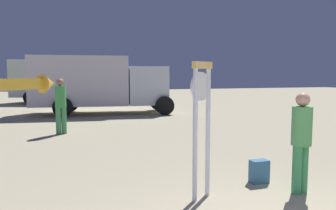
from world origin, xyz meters
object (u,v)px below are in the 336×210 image
(arrow_sign, at_px, (12,115))
(box_truck_far, at_px, (61,80))
(backpack, at_px, (259,171))
(box_truck_near, at_px, (98,83))
(standing_clock, at_px, (201,116))
(person_distant, at_px, (61,103))
(person_near_clock, at_px, (301,138))

(arrow_sign, distance_m, box_truck_far, 18.69)
(backpack, xyz_separation_m, box_truck_far, (-3.47, 18.26, 1.42))
(backpack, xyz_separation_m, box_truck_near, (-1.62, 11.16, 1.35))
(standing_clock, relative_size, box_truck_far, 0.29)
(standing_clock, distance_m, backpack, 1.69)
(person_distant, bearing_deg, box_truck_far, 90.66)
(person_near_clock, bearing_deg, box_truck_far, 101.35)
(standing_clock, height_order, box_truck_near, box_truck_near)
(box_truck_near, bearing_deg, standing_clock, -88.19)
(arrow_sign, relative_size, backpack, 5.17)
(arrow_sign, distance_m, backpack, 4.00)
(standing_clock, relative_size, person_near_clock, 1.29)
(backpack, relative_size, box_truck_near, 0.06)
(arrow_sign, bearing_deg, person_near_clock, -2.83)
(person_near_clock, distance_m, box_truck_near, 11.97)
(backpack, height_order, box_truck_near, box_truck_near)
(standing_clock, height_order, arrow_sign, standing_clock)
(backpack, distance_m, box_truck_near, 11.36)
(person_distant, bearing_deg, backpack, -60.70)
(person_distant, xyz_separation_m, box_truck_near, (1.71, 5.23, 0.55))
(box_truck_near, height_order, box_truck_far, box_truck_far)
(arrow_sign, height_order, person_near_clock, arrow_sign)
(standing_clock, height_order, person_near_clock, standing_clock)
(person_distant, bearing_deg, standing_clock, -71.68)
(person_near_clock, relative_size, person_distant, 0.90)
(box_truck_near, xyz_separation_m, box_truck_far, (-1.85, 7.10, 0.07))
(standing_clock, height_order, box_truck_far, box_truck_far)
(backpack, bearing_deg, arrow_sign, -173.62)
(person_near_clock, xyz_separation_m, box_truck_far, (-3.79, 18.89, 0.72))
(backpack, distance_m, person_distant, 6.85)
(backpack, bearing_deg, box_truck_far, 100.76)
(person_near_clock, xyz_separation_m, person_distant, (-3.65, 6.56, 0.10))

